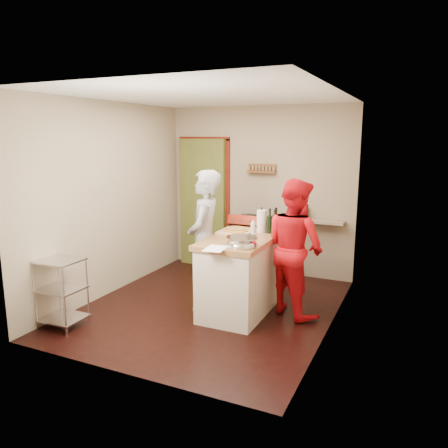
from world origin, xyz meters
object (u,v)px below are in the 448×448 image
Objects in this scene: stove at (254,248)px; island at (241,273)px; wire_shelving at (61,289)px; person_red at (295,247)px; person_stripe at (204,241)px.

island reaches higher than stove.
wire_shelving is 0.48× the size of person_red.
wire_shelving is at bearing -116.85° from stove.
person_red reaches higher than wire_shelving.
island is (1.68, 1.25, 0.06)m from wire_shelving.
island is 0.84× the size of person_red.
person_stripe reaches higher than island.
person_stripe reaches higher than stove.
island is 0.80× the size of person_stripe.
stove is 1.53m from person_red.
person_stripe is at bearing -171.76° from island.
person_stripe is at bearing -94.27° from stove.
stove is 1.51m from person_stripe.
wire_shelving is 2.09m from island.
stove is at bearing 63.15° from wire_shelving.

